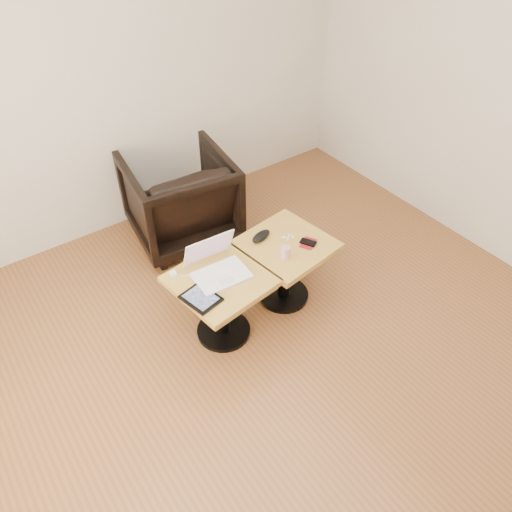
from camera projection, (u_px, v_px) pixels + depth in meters
room_shell at (293, 216)px, 2.46m from camera, size 4.52×4.52×2.71m
side_table_left at (221, 293)px, 3.38m from camera, size 0.67×0.67×0.54m
side_table_right at (285, 257)px, 3.66m from camera, size 0.67×0.67×0.54m
laptop at (217, 267)px, 3.31m from camera, size 0.38×0.35×0.24m
tablet at (201, 298)px, 3.15m from camera, size 0.23×0.27×0.02m
charging_adapter at (173, 274)px, 3.31m from camera, size 0.05×0.05×0.03m
glasses_case at (261, 236)px, 3.59m from camera, size 0.19×0.12×0.05m
striped_cup at (285, 252)px, 3.43m from camera, size 0.07×0.07×0.09m
earbuds_tangle at (288, 237)px, 3.61m from camera, size 0.08×0.05×0.02m
phone_on_sleeve at (308, 243)px, 3.56m from camera, size 0.16×0.14×0.02m
armchair at (180, 199)px, 4.26m from camera, size 0.95×0.97×0.78m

